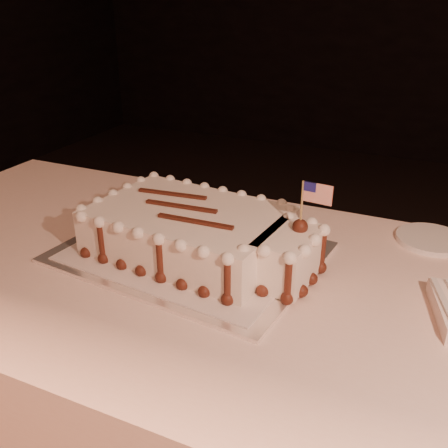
% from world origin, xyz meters
% --- Properties ---
extents(cake_board, '(0.56, 0.45, 0.01)m').
position_xyz_m(cake_board, '(-0.42, 0.64, 0.75)').
color(cake_board, white).
rests_on(cake_board, banquet_table).
extents(doily, '(0.50, 0.40, 0.00)m').
position_xyz_m(doily, '(-0.42, 0.64, 0.76)').
color(doily, silver).
rests_on(doily, cake_board).
extents(sheet_cake, '(0.51, 0.32, 0.20)m').
position_xyz_m(sheet_cake, '(-0.39, 0.64, 0.81)').
color(sheet_cake, white).
rests_on(sheet_cake, doily).
extents(side_plate, '(0.15, 0.15, 0.01)m').
position_xyz_m(side_plate, '(0.05, 0.91, 0.76)').
color(side_plate, white).
rests_on(side_plate, banquet_table).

